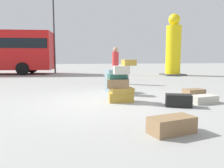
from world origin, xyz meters
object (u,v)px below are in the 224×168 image
(suitcase_slate_behind_tower, at_px, (111,81))
(yellow_dummy_statue, at_px, (173,48))
(suitcase_slate_left_side, at_px, (124,84))
(suitcase_brown_white_trunk, at_px, (194,93))
(suitcase_tower, at_px, (121,85))
(suitcase_brown_right_side, at_px, (172,125))
(person_bearded_onlooker, at_px, (115,62))
(lamp_post, at_px, (54,14))
(suitcase_black_foreground_near, at_px, (178,100))
(suitcase_cream_upright_blue, at_px, (203,99))

(suitcase_slate_behind_tower, bearing_deg, yellow_dummy_statue, 39.36)
(suitcase_slate_left_side, xyz_separation_m, suitcase_brown_white_trunk, (1.99, -0.92, -0.21))
(suitcase_tower, height_order, yellow_dummy_statue, yellow_dummy_statue)
(suitcase_slate_behind_tower, relative_size, suitcase_brown_white_trunk, 1.33)
(suitcase_tower, distance_m, suitcase_slate_behind_tower, 1.90)
(suitcase_brown_right_side, distance_m, suitcase_brown_white_trunk, 3.60)
(person_bearded_onlooker, relative_size, lamp_post, 0.24)
(suitcase_slate_behind_tower, bearing_deg, suitcase_tower, -102.86)
(yellow_dummy_statue, bearing_deg, person_bearded_onlooker, -139.52)
(suitcase_slate_left_side, relative_size, person_bearded_onlooker, 0.40)
(suitcase_black_foreground_near, distance_m, lamp_post, 14.59)
(suitcase_tower, height_order, suitcase_brown_white_trunk, suitcase_tower)
(suitcase_black_foreground_near, height_order, yellow_dummy_statue, yellow_dummy_statue)
(person_bearded_onlooker, height_order, lamp_post, lamp_post)
(suitcase_brown_right_side, xyz_separation_m, suitcase_cream_upright_blue, (1.94, 2.08, -0.03))
(suitcase_tower, relative_size, suitcase_slate_behind_tower, 1.47)
(suitcase_black_foreground_near, relative_size, person_bearded_onlooker, 0.36)
(suitcase_cream_upright_blue, height_order, lamp_post, lamp_post)
(suitcase_black_foreground_near, distance_m, suitcase_brown_white_trunk, 1.54)
(suitcase_brown_right_side, bearing_deg, yellow_dummy_statue, 49.96)
(yellow_dummy_statue, bearing_deg, suitcase_slate_left_side, -126.28)
(suitcase_brown_white_trunk, bearing_deg, lamp_post, 104.34)
(suitcase_slate_behind_tower, height_order, person_bearded_onlooker, person_bearded_onlooker)
(suitcase_slate_left_side, height_order, suitcase_slate_behind_tower, suitcase_slate_behind_tower)
(suitcase_slate_left_side, relative_size, suitcase_black_foreground_near, 1.09)
(suitcase_cream_upright_blue, relative_size, suitcase_brown_white_trunk, 1.23)
(suitcase_brown_right_side, bearing_deg, person_bearded_onlooker, 72.02)
(suitcase_brown_right_side, height_order, lamp_post, lamp_post)
(suitcase_brown_white_trunk, bearing_deg, suitcase_slate_behind_tower, 136.55)
(suitcase_black_foreground_near, relative_size, suitcase_brown_white_trunk, 1.04)
(suitcase_brown_right_side, height_order, suitcase_slate_left_side, suitcase_slate_left_side)
(suitcase_brown_right_side, height_order, suitcase_cream_upright_blue, suitcase_brown_right_side)
(suitcase_slate_behind_tower, height_order, yellow_dummy_statue, yellow_dummy_statue)
(suitcase_cream_upright_blue, relative_size, lamp_post, 0.10)
(suitcase_tower, relative_size, suitcase_black_foreground_near, 1.87)
(yellow_dummy_statue, xyz_separation_m, lamp_post, (-8.25, 3.99, 2.75))
(suitcase_tower, height_order, person_bearded_onlooker, person_bearded_onlooker)
(suitcase_brown_right_side, xyz_separation_m, suitcase_brown_white_trunk, (2.16, 2.88, -0.00))
(suitcase_slate_left_side, relative_size, suitcase_cream_upright_blue, 0.93)
(suitcase_brown_right_side, xyz_separation_m, suitcase_slate_left_side, (0.16, 3.79, 0.20))
(suitcase_brown_right_side, relative_size, suitcase_slate_behind_tower, 0.95)
(suitcase_cream_upright_blue, height_order, suitcase_black_foreground_near, suitcase_black_foreground_near)
(person_bearded_onlooker, bearing_deg, suitcase_cream_upright_blue, 12.06)
(suitcase_tower, relative_size, suitcase_slate_left_side, 1.71)
(suitcase_brown_white_trunk, xyz_separation_m, yellow_dummy_statue, (3.42, 8.29, 1.75))
(suitcase_brown_right_side, distance_m, suitcase_slate_behind_tower, 4.56)
(yellow_dummy_statue, bearing_deg, suitcase_black_foreground_near, -115.70)
(suitcase_slate_left_side, bearing_deg, lamp_post, 109.60)
(suitcase_tower, relative_size, lamp_post, 0.16)
(suitcase_black_foreground_near, bearing_deg, suitcase_tower, 166.96)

